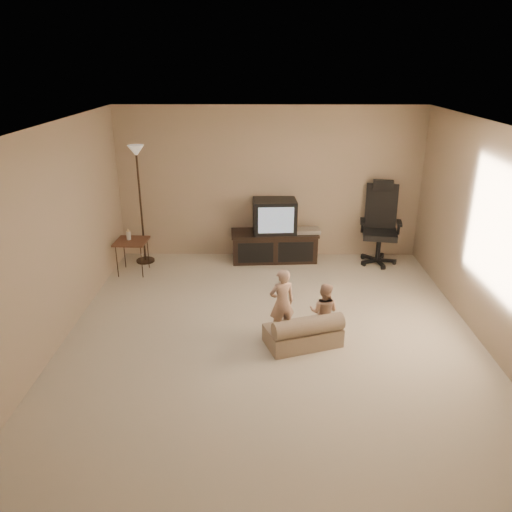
{
  "coord_description": "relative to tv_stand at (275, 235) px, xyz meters",
  "views": [
    {
      "loc": [
        -0.13,
        -5.34,
        3.14
      ],
      "look_at": [
        -0.2,
        0.6,
        0.81
      ],
      "focal_mm": 35.0,
      "sensor_mm": 36.0,
      "label": 1
    }
  ],
  "objects": [
    {
      "name": "toddler_left",
      "position": [
        0.02,
        -2.48,
        0.0
      ],
      "size": [
        0.38,
        0.32,
        0.87
      ],
      "primitive_type": "imported",
      "rotation": [
        0.0,
        0.0,
        3.47
      ],
      "color": "tan",
      "rests_on": "floor"
    },
    {
      "name": "toddler_right",
      "position": [
        0.52,
        -2.58,
        -0.07
      ],
      "size": [
        0.4,
        0.3,
        0.73
      ],
      "primitive_type": "imported",
      "rotation": [
        0.0,
        0.0,
        2.82
      ],
      "color": "tan",
      "rests_on": "floor"
    },
    {
      "name": "room_shell",
      "position": [
        -0.09,
        -2.49,
        1.09
      ],
      "size": [
        5.5,
        5.5,
        5.5
      ],
      "color": "white",
      "rests_on": "floor"
    },
    {
      "name": "child_sofa",
      "position": [
        0.28,
        -2.72,
        -0.26
      ],
      "size": [
        0.96,
        0.73,
        0.42
      ],
      "rotation": [
        0.0,
        0.0,
        0.33
      ],
      "color": "#9C886A",
      "rests_on": "floor"
    },
    {
      "name": "floor",
      "position": [
        -0.09,
        -2.49,
        -0.43
      ],
      "size": [
        5.5,
        5.5,
        0.0
      ],
      "primitive_type": "plane",
      "color": "beige",
      "rests_on": "ground"
    },
    {
      "name": "floor_lamp",
      "position": [
        -2.16,
        -0.11,
        0.97
      ],
      "size": [
        0.3,
        0.3,
        1.93
      ],
      "color": "#2F2015",
      "rests_on": "floor"
    },
    {
      "name": "tv_stand",
      "position": [
        0.0,
        0.0,
        0.0
      ],
      "size": [
        1.48,
        0.63,
        1.04
      ],
      "rotation": [
        0.0,
        0.0,
        0.07
      ],
      "color": "black",
      "rests_on": "floor"
    },
    {
      "name": "side_table",
      "position": [
        -2.25,
        -0.56,
        0.09
      ],
      "size": [
        0.5,
        0.5,
        0.72
      ],
      "rotation": [
        0.0,
        0.0,
        -0.04
      ],
      "color": "brown",
      "rests_on": "floor"
    },
    {
      "name": "office_chair",
      "position": [
        1.72,
        -0.06,
        0.05
      ],
      "size": [
        0.72,
        0.75,
        1.34
      ],
      "rotation": [
        0.0,
        0.0,
        -0.17
      ],
      "color": "black",
      "rests_on": "floor"
    }
  ]
}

